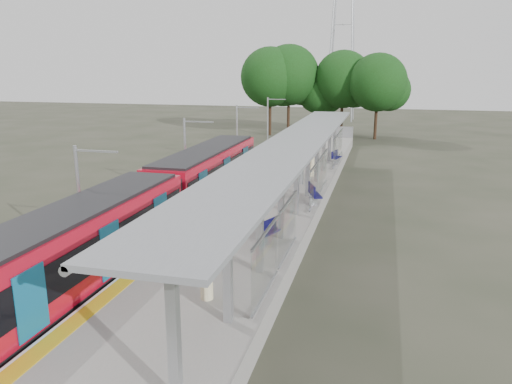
% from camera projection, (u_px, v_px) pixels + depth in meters
% --- Properties ---
extents(ground, '(200.00, 200.00, 0.00)m').
position_uv_depth(ground, '(141.00, 378.00, 14.20)').
color(ground, '#474438').
rests_on(ground, ground).
extents(trackbed, '(3.00, 70.00, 0.24)m').
position_uv_depth(trackbed, '(217.00, 195.00, 34.05)').
color(trackbed, '#59544C').
rests_on(trackbed, ground).
extents(platform, '(6.00, 50.00, 1.00)m').
position_uv_depth(platform, '(282.00, 194.00, 32.87)').
color(platform, gray).
rests_on(platform, ground).
extents(tactile_strip, '(0.60, 50.00, 0.02)m').
position_uv_depth(tactile_strip, '(244.00, 184.00, 33.36)').
color(tactile_strip, gold).
rests_on(tactile_strip, platform).
extents(end_fence, '(6.00, 0.10, 1.20)m').
position_uv_depth(end_fence, '(326.00, 131.00, 56.05)').
color(end_fence, '#9EA0A5').
rests_on(end_fence, platform).
extents(train, '(2.74, 27.60, 3.62)m').
position_uv_depth(train, '(159.00, 201.00, 25.17)').
color(train, black).
rests_on(train, ground).
extents(canopy, '(3.27, 38.00, 3.66)m').
position_uv_depth(canopy, '(297.00, 148.00, 28.00)').
color(canopy, '#9EA0A5').
rests_on(canopy, platform).
extents(tree_cluster, '(20.61, 9.37, 11.51)m').
position_uv_depth(tree_cluster, '(315.00, 79.00, 62.80)').
color(tree_cluster, '#382316').
rests_on(tree_cluster, ground).
extents(catenary_masts, '(2.08, 48.16, 5.40)m').
position_uv_depth(catenary_masts, '(187.00, 156.00, 32.85)').
color(catenary_masts, '#9EA0A5').
rests_on(catenary_masts, ground).
extents(bench_near, '(0.91, 1.46, 0.96)m').
position_uv_depth(bench_near, '(269.00, 230.00, 22.41)').
color(bench_near, '#141053').
rests_on(bench_near, platform).
extents(bench_mid, '(1.05, 1.69, 1.11)m').
position_uv_depth(bench_mid, '(314.00, 193.00, 28.64)').
color(bench_mid, '#141053').
rests_on(bench_mid, platform).
extents(bench_far, '(0.77, 1.54, 1.01)m').
position_uv_depth(bench_far, '(336.00, 156.00, 40.70)').
color(bench_far, '#141053').
rests_on(bench_far, platform).
extents(info_pillar_near, '(0.43, 0.43, 1.93)m').
position_uv_depth(info_pillar_near, '(206.00, 275.00, 16.67)').
color(info_pillar_near, beige).
rests_on(info_pillar_near, platform).
extents(info_pillar_far, '(0.40, 0.40, 1.78)m').
position_uv_depth(info_pillar_far, '(311.00, 166.00, 35.62)').
color(info_pillar_far, beige).
rests_on(info_pillar_far, platform).
extents(litter_bin, '(0.57, 0.57, 0.91)m').
position_uv_depth(litter_bin, '(300.00, 177.00, 33.38)').
color(litter_bin, '#9EA0A5').
rests_on(litter_bin, platform).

